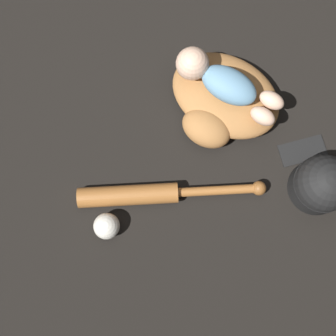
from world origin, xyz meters
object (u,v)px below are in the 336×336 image
(baseball_glove, at_px, (222,101))
(baby_figure, at_px, (221,81))
(baseball_cap, at_px, (322,184))
(baseball, at_px, (107,226))
(baseball_bat, at_px, (148,194))

(baseball_glove, relative_size, baby_figure, 1.11)
(baseball_glove, bearing_deg, baseball_cap, 158.54)
(baseball, distance_m, baseball_cap, 0.64)
(baseball_bat, xyz_separation_m, baseball, (0.08, 0.13, 0.01))
(baseball_glove, height_order, baby_figure, baby_figure)
(baseball_bat, bearing_deg, baseball_cap, -155.53)
(baseball_bat, relative_size, baseball, 6.76)
(baby_figure, height_order, baseball_bat, baby_figure)
(baby_figure, relative_size, baseball, 4.43)
(baseball_glove, xyz_separation_m, baseball_cap, (-0.36, 0.14, 0.02))
(baseball_cap, bearing_deg, baseball, 32.50)
(baseball_bat, bearing_deg, baseball_glove, -106.56)
(baseball_glove, relative_size, baseball_cap, 1.51)
(baseball_bat, height_order, baseball_cap, baseball_cap)
(baseball_bat, relative_size, baseball_cap, 2.08)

